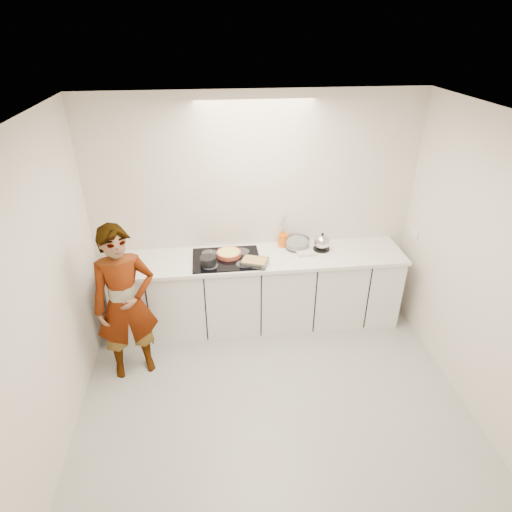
{
  "coord_description": "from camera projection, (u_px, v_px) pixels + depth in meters",
  "views": [
    {
      "loc": [
        -0.49,
        -2.77,
        3.19
      ],
      "look_at": [
        -0.05,
        1.05,
        1.05
      ],
      "focal_mm": 30.0,
      "sensor_mm": 36.0,
      "label": 1
    }
  ],
  "objects": [
    {
      "name": "baking_dish",
      "position": [
        255.0,
        262.0,
        4.49
      ],
      "size": [
        0.33,
        0.28,
        0.05
      ],
      "color": "silver",
      "rests_on": "hob"
    },
    {
      "name": "wall_left",
      "position": [
        40.0,
        308.0,
        3.19
      ],
      "size": [
        0.0,
        3.2,
        2.6
      ],
      "primitive_type": "cube",
      "color": "silver",
      "rests_on": "ground"
    },
    {
      "name": "floor",
      "position": [
        274.0,
        407.0,
        4.01
      ],
      "size": [
        3.6,
        3.2,
        0.0
      ],
      "primitive_type": "cube",
      "color": "#A8A8A0",
      "rests_on": "ground"
    },
    {
      "name": "tea_towel",
      "position": [
        305.0,
        253.0,
        4.72
      ],
      "size": [
        0.2,
        0.15,
        0.03
      ],
      "primitive_type": "cube",
      "rotation": [
        0.0,
        0.0,
        0.05
      ],
      "color": "white",
      "rests_on": "countertop"
    },
    {
      "name": "saucepan",
      "position": [
        208.0,
        261.0,
        4.47
      ],
      "size": [
        0.22,
        0.22,
        0.16
      ],
      "color": "black",
      "rests_on": "hob"
    },
    {
      "name": "ceiling",
      "position": [
        282.0,
        124.0,
        2.74
      ],
      "size": [
        3.6,
        3.2,
        0.0
      ],
      "primitive_type": "cube",
      "color": "white",
      "rests_on": "wall_back"
    },
    {
      "name": "cook",
      "position": [
        125.0,
        304.0,
        4.07
      ],
      "size": [
        0.68,
        0.53,
        1.63
      ],
      "primitive_type": "imported",
      "rotation": [
        0.0,
        0.0,
        0.27
      ],
      "color": "white",
      "rests_on": "floor"
    },
    {
      "name": "kettle",
      "position": [
        322.0,
        243.0,
        4.78
      ],
      "size": [
        0.2,
        0.2,
        0.21
      ],
      "color": "black",
      "rests_on": "countertop"
    },
    {
      "name": "wall_back",
      "position": [
        255.0,
        212.0,
        4.76
      ],
      "size": [
        3.6,
        0.0,
        2.6
      ],
      "primitive_type": "cube",
      "color": "silver",
      "rests_on": "ground"
    },
    {
      "name": "base_cabinets",
      "position": [
        258.0,
        293.0,
        4.91
      ],
      "size": [
        3.2,
        0.58,
        0.87
      ],
      "primitive_type": "cube",
      "color": "white",
      "rests_on": "floor"
    },
    {
      "name": "mixing_bowl",
      "position": [
        297.0,
        243.0,
        4.83
      ],
      "size": [
        0.31,
        0.31,
        0.12
      ],
      "color": "silver",
      "rests_on": "countertop"
    },
    {
      "name": "utensil_crock",
      "position": [
        283.0,
        240.0,
        4.87
      ],
      "size": [
        0.15,
        0.15,
        0.15
      ],
      "primitive_type": "cylinder",
      "rotation": [
        0.0,
        0.0,
        -0.39
      ],
      "color": "#E45E07",
      "rests_on": "countertop"
    },
    {
      "name": "wall_right",
      "position": [
        489.0,
        277.0,
        3.57
      ],
      "size": [
        0.02,
        3.2,
        2.6
      ],
      "color": "silver",
      "rests_on": "ground"
    },
    {
      "name": "countertop",
      "position": [
        258.0,
        258.0,
        4.68
      ],
      "size": [
        3.24,
        0.64,
        0.04
      ],
      "primitive_type": "cube",
      "color": "white",
      "rests_on": "base_cabinets"
    },
    {
      "name": "wall_front",
      "position": [
        332.0,
        484.0,
        1.99
      ],
      "size": [
        3.6,
        0.0,
        2.6
      ],
      "primitive_type": "cube",
      "color": "silver",
      "rests_on": "ground"
    },
    {
      "name": "tart_dish",
      "position": [
        229.0,
        253.0,
        4.66
      ],
      "size": [
        0.29,
        0.29,
        0.05
      ],
      "color": "#B64B2F",
      "rests_on": "hob"
    },
    {
      "name": "hob",
      "position": [
        226.0,
        259.0,
        4.62
      ],
      "size": [
        0.72,
        0.54,
        0.01
      ],
      "primitive_type": "cube",
      "color": "black",
      "rests_on": "countertop"
    }
  ]
}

